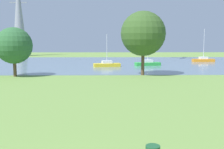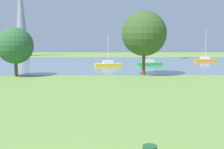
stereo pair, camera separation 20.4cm
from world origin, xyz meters
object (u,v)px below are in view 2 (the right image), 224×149
object	(u,v)px
tree_west_far	(15,46)
electricity_pylon	(21,17)
sailboat_green	(149,63)
sailboat_orange	(205,60)
tree_west_near	(144,34)
sailboat_yellow	(108,64)

from	to	relation	value
tree_west_far	electricity_pylon	world-z (taller)	electricity_pylon
sailboat_green	tree_west_far	size ratio (longest dim) A/B	1.04
sailboat_orange	electricity_pylon	size ratio (longest dim) A/B	0.31
sailboat_orange	electricity_pylon	world-z (taller)	electricity_pylon
sailboat_orange	sailboat_green	xyz separation A→B (m)	(-13.84, -9.17, -0.01)
tree_west_far	tree_west_near	distance (m)	17.27
tree_west_near	tree_west_far	bearing A→B (deg)	-176.32
sailboat_yellow	tree_west_far	distance (m)	18.31
sailboat_yellow	electricity_pylon	world-z (taller)	electricity_pylon
tree_west_near	electricity_pylon	xyz separation A→B (m)	(-31.56, 47.69, 6.24)
sailboat_green	tree_west_near	bearing A→B (deg)	-101.20
sailboat_green	tree_west_far	distance (m)	25.41
tree_west_near	sailboat_orange	bearing A→B (deg)	54.52
sailboat_green	electricity_pylon	xyz separation A→B (m)	(-34.37, 33.50, 11.47)
sailboat_yellow	sailboat_green	world-z (taller)	sailboat_green
tree_west_far	sailboat_orange	bearing A→B (deg)	35.88
sailboat_orange	sailboat_yellow	bearing A→B (deg)	-152.29
sailboat_orange	sailboat_green	bearing A→B (deg)	-146.46
tree_west_far	electricity_pylon	size ratio (longest dim) A/B	0.27
sailboat_green	tree_west_near	size ratio (longest dim) A/B	0.77
tree_west_far	sailboat_yellow	bearing A→B (deg)	47.01
sailboat_orange	tree_west_far	bearing A→B (deg)	-144.12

